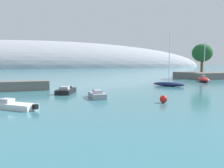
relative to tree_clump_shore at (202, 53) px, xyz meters
The scene contains 9 objects.
shore_outcrop 6.22m from the tree_clump_shore, ahead, with size 12.87×11.29×1.67m, color #66605B.
tree_clump_shore is the anchor object (origin of this frame).
distant_ridge 144.44m from the tree_clump_shore, 104.20° to the left, with size 301.71×68.72×42.56m, color #999EA8.
sailboat_navy_near_shore 26.09m from the tree_clump_shore, 144.34° to the right, with size 4.93×5.79×9.93m.
sailboat_red_mid_mooring 13.67m from the tree_clump_shore, 129.11° to the right, with size 4.69×6.67×8.91m.
motorboat_black_foreground 44.28m from the tree_clump_shore, 155.76° to the right, with size 3.59×4.79×1.03m.
motorboat_white_alongside_breakwater 54.07m from the tree_clump_shore, 149.88° to the right, with size 4.77×4.62×0.91m.
motorboat_grey_outer 44.35m from the tree_clump_shore, 147.41° to the right, with size 1.91×4.04×1.05m.
mooring_buoy_red 43.25m from the tree_clump_shore, 136.62° to the right, with size 0.84×0.84×0.84m, color red.
Camera 1 is at (-14.35, -9.29, 4.44)m, focal length 36.50 mm.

